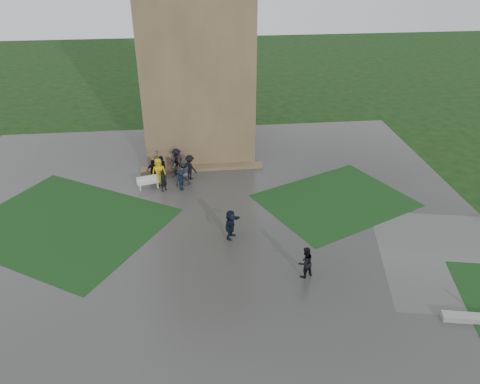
{
  "coord_description": "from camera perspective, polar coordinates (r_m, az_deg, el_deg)",
  "views": [
    {
      "loc": [
        -0.54,
        -20.6,
        15.52
      ],
      "look_at": [
        2.18,
        4.73,
        1.2
      ],
      "focal_mm": 35.0,
      "sensor_mm": 36.0,
      "label": 1
    }
  ],
  "objects": [
    {
      "name": "visitor_cluster",
      "position": [
        32.83,
        -8.15,
        3.15
      ],
      "size": [
        3.72,
        4.09,
        2.6
      ],
      "color": "black",
      "rests_on": "plaza"
    },
    {
      "name": "pedestrian_near",
      "position": [
        24.05,
        7.97,
        -8.48
      ],
      "size": [
        0.97,
        0.79,
        1.73
      ],
      "primitive_type": "imported",
      "rotation": [
        0.0,
        0.0,
        3.58
      ],
      "color": "black",
      "rests_on": "plaza"
    },
    {
      "name": "plaza",
      "position": [
        27.42,
        -3.95,
        -5.2
      ],
      "size": [
        34.0,
        34.0,
        0.02
      ],
      "primitive_type": "cube",
      "color": "#333331",
      "rests_on": "ground"
    },
    {
      "name": "lawn_inset_left",
      "position": [
        30.14,
        -20.52,
        -3.69
      ],
      "size": [
        14.1,
        13.46,
        0.01
      ],
      "primitive_type": "cube",
      "rotation": [
        0.0,
        0.0,
        -0.56
      ],
      "color": "black",
      "rests_on": "plaza"
    },
    {
      "name": "tower_plinth",
      "position": [
        34.79,
        -4.62,
        2.99
      ],
      "size": [
        9.0,
        0.8,
        0.22
      ],
      "primitive_type": "cube",
      "color": "brown",
      "rests_on": "plaza"
    },
    {
      "name": "tower",
      "position": [
        36.2,
        -5.48,
        18.84
      ],
      "size": [
        8.0,
        8.0,
        18.0
      ],
      "primitive_type": "cube",
      "color": "brown",
      "rests_on": "ground"
    },
    {
      "name": "bench",
      "position": [
        32.55,
        -11.14,
        1.19
      ],
      "size": [
        1.56,
        0.83,
        0.87
      ],
      "rotation": [
        0.0,
        0.0,
        0.26
      ],
      "color": "beige",
      "rests_on": "plaza"
    },
    {
      "name": "pedestrian_mid",
      "position": [
        26.59,
        -1.14,
        -3.97
      ],
      "size": [
        1.33,
        1.75,
        1.8
      ],
      "primitive_type": "imported",
      "rotation": [
        0.0,
        0.0,
        1.06
      ],
      "color": "black",
      "rests_on": "plaza"
    },
    {
      "name": "ground",
      "position": [
        25.8,
        -3.74,
        -7.72
      ],
      "size": [
        120.0,
        120.0,
        0.0
      ],
      "primitive_type": "plane",
      "color": "black"
    },
    {
      "name": "lawn_inset_right",
      "position": [
        31.26,
        11.54,
        -1.03
      ],
      "size": [
        11.12,
        10.15,
        0.01
      ],
      "primitive_type": "cube",
      "rotation": [
        0.0,
        0.0,
        0.44
      ],
      "color": "black",
      "rests_on": "plaza"
    }
  ]
}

